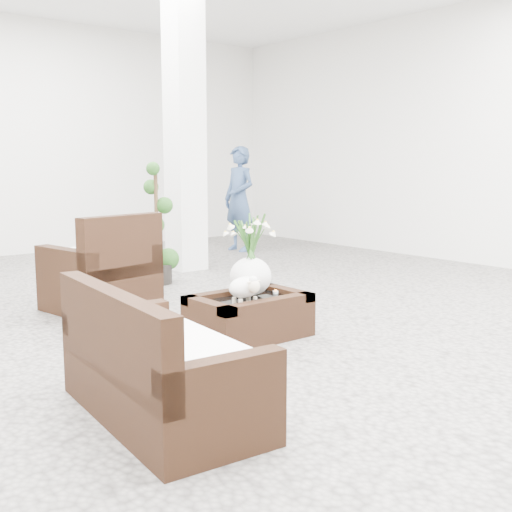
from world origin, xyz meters
TOP-DOWN VIEW (x-y plane):
  - ground at (0.00, 0.00)m, footprint 11.00×11.00m
  - column at (1.20, 2.80)m, footprint 0.40×0.40m
  - coffee_table at (-0.21, -0.26)m, footprint 0.90×0.60m
  - sheep_figurine at (-0.33, -0.36)m, footprint 0.28×0.23m
  - planter_narcissus at (-0.11, -0.16)m, footprint 0.44×0.44m
  - tealight at (0.09, -0.24)m, footprint 0.04×0.04m
  - armchair at (-0.68, 1.40)m, footprint 0.99×0.96m
  - loveseat at (-1.56, -1.20)m, footprint 0.79×1.44m
  - topiary at (0.39, 2.17)m, footprint 0.36×0.36m
  - shopper at (2.79, 3.73)m, footprint 0.42×0.61m

SIDE VIEW (x-z plane):
  - ground at x=0.00m, z-range 0.00..0.00m
  - coffee_table at x=-0.21m, z-range 0.00..0.31m
  - tealight at x=0.09m, z-range 0.31..0.34m
  - loveseat at x=-1.56m, z-range 0.00..0.74m
  - sheep_figurine at x=-0.33m, z-range 0.31..0.52m
  - armchair at x=-0.68m, z-range 0.00..0.92m
  - topiary at x=0.39m, z-range 0.00..1.36m
  - planter_narcissus at x=-0.11m, z-range 0.31..1.11m
  - shopper at x=2.79m, z-range 0.00..1.63m
  - column at x=1.20m, z-range 0.00..3.50m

